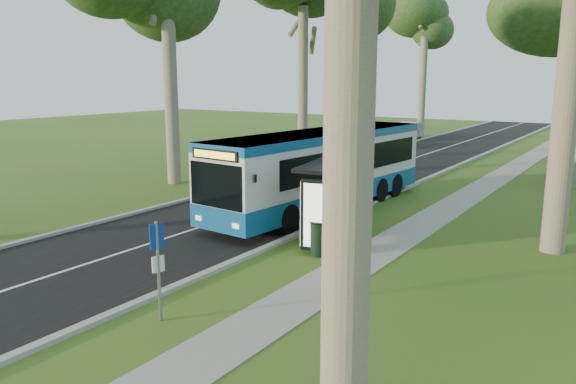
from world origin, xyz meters
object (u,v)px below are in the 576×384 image
car_white (366,138)px  car_silver (409,131)px  bus (322,170)px  bus_stop_sign (158,259)px  bus_shelter (330,190)px  litter_bin (319,238)px

car_white → car_silver: car_white is taller
car_white → car_silver: (0.17, 8.37, -0.10)m
car_silver → bus: bearing=-82.0°
car_white → bus: bearing=-56.2°
bus_stop_sign → car_silver: 39.67m
bus → bus_stop_sign: size_ratio=5.40×
bus_stop_sign → bus: bearing=124.0°
bus_shelter → bus: bearing=111.9°
litter_bin → car_silver: 34.03m
litter_bin → car_white: (-9.98, 24.21, 0.32)m
bus_stop_sign → car_white: 31.64m
litter_bin → car_white: 26.19m
bus_shelter → litter_bin: bearing=-93.4°
bus → car_white: bearing=115.2°
bus → car_white: size_ratio=2.42×
bus → car_silver: (-6.89, 27.33, -0.89)m
bus → litter_bin: 6.12m
bus → car_silver: bearing=109.0°
bus_shelter → litter_bin: size_ratio=3.11×
litter_bin → car_silver: size_ratio=0.23×
bus_shelter → litter_bin: bus_shelter is taller
bus → litter_bin: (2.92, -5.26, -1.11)m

